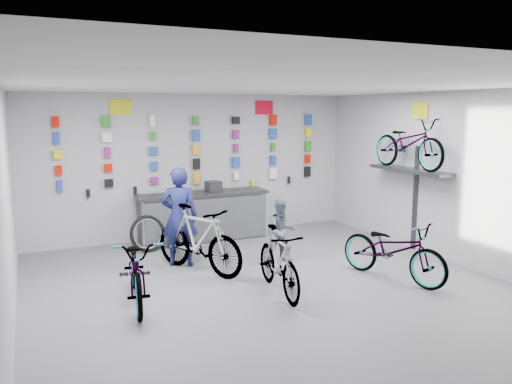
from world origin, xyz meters
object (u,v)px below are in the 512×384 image
bike_left (137,269)px  bike_service (198,239)px  bike_center (279,261)px  clerk (179,217)px  customer (282,231)px  bike_right (393,250)px  counter (203,217)px

bike_left → bike_service: size_ratio=1.00×
bike_center → clerk: size_ratio=0.95×
bike_left → customer: (2.71, 0.84, 0.07)m
bike_service → customer: size_ratio=1.66×
bike_right → clerk: size_ratio=1.08×
bike_left → bike_right: 3.95m
bike_right → bike_center: bearing=156.1°
bike_center → customer: (0.76, 1.35, 0.07)m
counter → bike_right: size_ratio=1.45×
clerk → counter: bearing=-100.4°
bike_left → clerk: clerk is taller
bike_center → customer: size_ratio=1.44×
bike_left → clerk: 1.80m
counter → bike_center: 3.38m
customer → bike_service: bearing=-178.4°
bike_right → customer: 1.94m
bike_service → bike_right: bearing=-59.2°
bike_left → bike_right: bearing=-2.2°
bike_center → bike_service: bike_service is taller
counter → clerk: 1.75m
bike_center → customer: customer is taller
bike_center → customer: 1.55m
bike_left → bike_center: bike_left is taller
bike_right → counter: bearing=100.5°
bike_center → bike_service: 1.61m
clerk → bike_right: bearing=165.1°
bike_center → bike_service: size_ratio=0.87×
counter → bike_center: counter is taller
bike_left → bike_center: (1.95, -0.50, -0.00)m
counter → bike_left: size_ratio=1.45×
bike_left → customer: bearing=25.4°
bike_left → counter: bearing=63.9°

